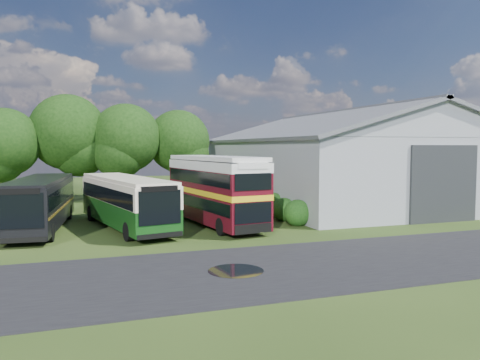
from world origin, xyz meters
name	(u,v)px	position (x,y,z in m)	size (l,w,h in m)	color
ground	(246,252)	(0.00, 0.00, 0.00)	(120.00, 120.00, 0.00)	#1D310F
asphalt_road	(336,262)	(3.00, -3.00, 0.00)	(60.00, 8.00, 0.02)	black
puddle	(236,271)	(-1.50, -3.00, 0.00)	(2.20, 2.20, 0.01)	black
storage_shed	(343,155)	(15.00, 15.98, 4.17)	(18.80, 24.80, 8.15)	gray
tree_left_b	(4,143)	(-13.00, 23.50, 5.25)	(5.78, 5.78, 8.16)	black
tree_mid	(68,132)	(-8.00, 24.80, 6.18)	(6.80, 6.80, 9.60)	black
tree_right_a	(126,138)	(-3.00, 23.80, 5.69)	(6.26, 6.26, 8.83)	black
tree_right_b	(178,141)	(2.00, 24.60, 5.44)	(5.98, 5.98, 8.45)	black
shrub_front	(297,225)	(5.60, 6.00, 0.00)	(1.70, 1.70, 1.70)	#194714
shrub_mid	(284,221)	(5.60, 8.00, 0.00)	(1.60, 1.60, 1.60)	#194714
shrub_back	(272,216)	(5.60, 10.00, 0.00)	(1.80, 1.80, 1.80)	#194714
bus_green_single	(126,201)	(-4.57, 8.48, 1.63)	(4.80, 11.42, 3.07)	black
bus_maroon_double	(215,191)	(0.77, 7.78, 2.15)	(3.89, 10.28, 4.31)	black
bus_dark_single	(40,202)	(-9.37, 9.56, 1.62)	(3.65, 11.23, 3.04)	black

